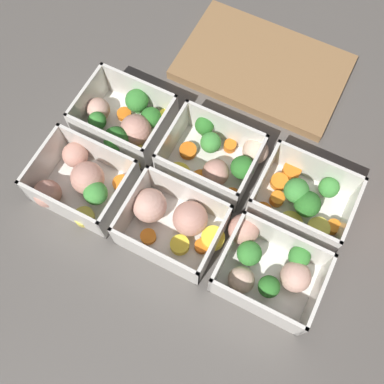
{
  "coord_description": "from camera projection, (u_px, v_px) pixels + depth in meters",
  "views": [
    {
      "loc": [
        0.12,
        -0.23,
        0.65
      ],
      "look_at": [
        0.0,
        0.0,
        0.02
      ],
      "focal_mm": 42.0,
      "sensor_mm": 36.0,
      "label": 1
    }
  ],
  "objects": [
    {
      "name": "cutting_board",
      "position": [
        263.0,
        67.0,
        0.78
      ],
      "size": [
        0.28,
        0.18,
        0.02
      ],
      "color": "olive",
      "rests_on": "ground_plane"
    },
    {
      "name": "container_far_right",
      "position": [
        303.0,
        200.0,
        0.67
      ],
      "size": [
        0.14,
        0.12,
        0.07
      ],
      "color": "silver",
      "rests_on": "ground_plane"
    },
    {
      "name": "container_far_left",
      "position": [
        126.0,
        122.0,
        0.71
      ],
      "size": [
        0.15,
        0.13,
        0.07
      ],
      "color": "silver",
      "rests_on": "ground_plane"
    },
    {
      "name": "container_near_center",
      "position": [
        173.0,
        220.0,
        0.65
      ],
      "size": [
        0.16,
        0.11,
        0.07
      ],
      "color": "silver",
      "rests_on": "ground_plane"
    },
    {
      "name": "container_far_center",
      "position": [
        218.0,
        159.0,
        0.69
      ],
      "size": [
        0.15,
        0.13,
        0.07
      ],
      "color": "silver",
      "rests_on": "ground_plane"
    },
    {
      "name": "container_near_right",
      "position": [
        266.0,
        265.0,
        0.63
      ],
      "size": [
        0.16,
        0.13,
        0.07
      ],
      "color": "silver",
      "rests_on": "ground_plane"
    },
    {
      "name": "container_near_left",
      "position": [
        80.0,
        182.0,
        0.68
      ],
      "size": [
        0.14,
        0.12,
        0.07
      ],
      "color": "silver",
      "rests_on": "ground_plane"
    },
    {
      "name": "ground_plane",
      "position": [
        192.0,
        198.0,
        0.69
      ],
      "size": [
        4.0,
        4.0,
        0.0
      ],
      "primitive_type": "plane",
      "color": "#56514C"
    }
  ]
}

